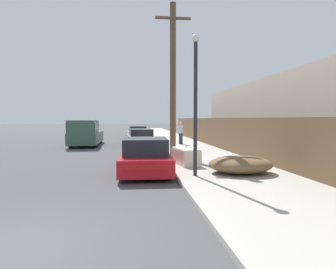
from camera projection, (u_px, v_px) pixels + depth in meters
ground_plane at (8, 255)px, 4.34m from camera, size 220.00×220.00×0.00m
sidewalk_curb at (170, 139)px, 28.26m from camera, size 4.20×63.00×0.12m
discarded_fridge at (186, 156)px, 12.22m from camera, size 0.96×1.81×0.68m
parked_sports_car_red at (145, 157)px, 10.98m from camera, size 1.89×4.32×1.28m
car_parked_mid at (140, 138)px, 21.54m from camera, size 2.07×4.72×1.25m
car_parked_far at (137, 133)px, 28.68m from camera, size 2.01×4.17×1.27m
pickup_truck at (85, 133)px, 21.68m from camera, size 2.01×5.76×1.87m
utility_pole at (173, 77)px, 15.21m from camera, size 1.80×0.30×7.69m
street_lamp at (196, 94)px, 9.63m from camera, size 0.26×0.26×4.56m
brush_pile at (240, 164)px, 10.23m from camera, size 2.20×1.83×0.59m
wooden_fence at (213, 132)px, 20.45m from camera, size 0.08×31.03×1.91m
building_right_house at (306, 115)px, 18.53m from camera, size 6.00×22.56×4.41m
pedestrian at (181, 133)px, 21.94m from camera, size 0.34×0.34×1.65m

